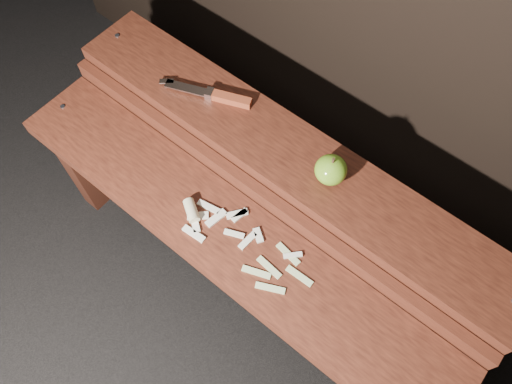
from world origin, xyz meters
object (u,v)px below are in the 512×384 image
Objects in this scene: bench_front_tier at (224,246)px; bench_rear_tier at (283,169)px; apple at (331,170)px; knife at (220,96)px.

bench_rear_tier is at bearing 90.00° from bench_front_tier.
apple is 0.33m from knife.
apple reaches higher than knife.
apple is at bearing 62.76° from bench_front_tier.
bench_rear_tier is at bearing -177.92° from apple.
bench_rear_tier is 0.17m from apple.
apple is (0.12, 0.00, 0.12)m from bench_rear_tier.
knife is at bearing 175.30° from bench_rear_tier.
knife is at bearing 177.73° from apple.
apple reaches higher than bench_rear_tier.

